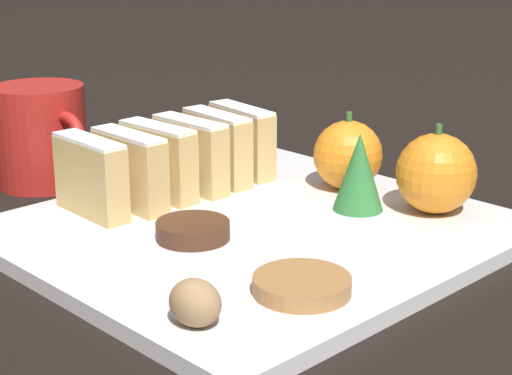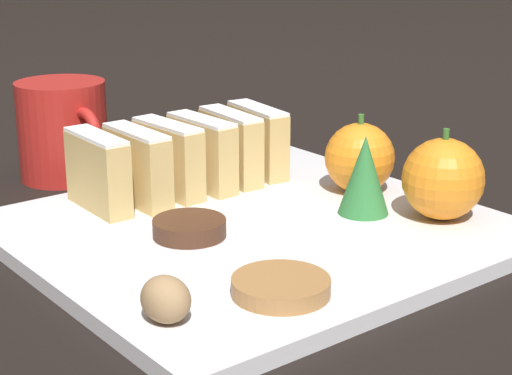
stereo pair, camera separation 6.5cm
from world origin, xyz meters
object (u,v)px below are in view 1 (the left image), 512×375
object	(u,v)px
coffee_mug	(42,136)
orange_far	(436,173)
walnut	(195,303)
orange_near	(348,155)
chocolate_cookie	(193,230)

from	to	relation	value
coffee_mug	orange_far	bearing A→B (deg)	27.53
orange_far	coffee_mug	xyz separation A→B (m)	(-0.32, -0.17, 0.00)
walnut	coffee_mug	xyz separation A→B (m)	(-0.34, 0.10, 0.02)
walnut	orange_near	bearing A→B (deg)	112.08
chocolate_cookie	coffee_mug	distance (m)	0.23
orange_near	orange_far	distance (m)	0.09
walnut	orange_far	bearing A→B (deg)	93.95
orange_near	orange_far	world-z (taller)	orange_far
orange_far	chocolate_cookie	distance (m)	0.20
orange_far	coffee_mug	distance (m)	0.36
orange_near	walnut	world-z (taller)	orange_near
orange_near	walnut	size ratio (longest dim) A/B	1.99
walnut	coffee_mug	distance (m)	0.35
orange_far	coffee_mug	bearing A→B (deg)	-152.47
orange_near	coffee_mug	distance (m)	0.28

